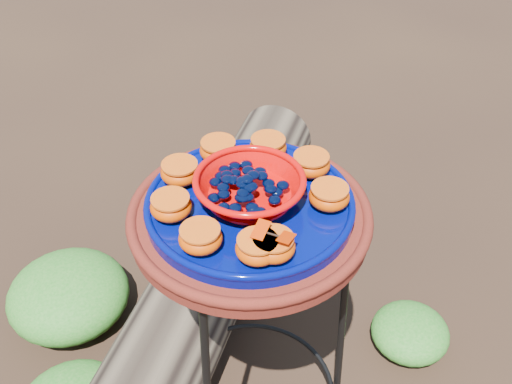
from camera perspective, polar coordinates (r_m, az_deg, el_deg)
plant_stand at (r=1.48m, az=-0.47°, el=-13.02°), size 0.44×0.44×0.70m
terracotta_saucer at (r=1.20m, az=-0.56°, el=-2.40°), size 0.45×0.45×0.04m
cobalt_plate at (r=1.18m, az=-0.57°, el=-1.29°), size 0.38×0.38×0.03m
red_bowl at (r=1.16m, az=-0.58°, el=0.18°), size 0.19×0.19×0.05m
glass_gems at (r=1.13m, az=-0.59°, el=1.72°), size 0.15×0.15×0.03m
orange_half_0 at (r=1.06m, az=1.53°, el=-4.86°), size 0.07×0.07×0.04m
orange_half_1 at (r=1.16m, az=6.52°, el=-0.39°), size 0.07×0.07×0.04m
orange_half_2 at (r=1.23m, az=4.90°, el=2.46°), size 0.07×0.07×0.04m
orange_half_3 at (r=1.27m, az=1.08°, el=3.99°), size 0.07×0.07×0.04m
orange_half_4 at (r=1.27m, az=-3.37°, el=3.72°), size 0.07×0.07×0.04m
orange_half_5 at (r=1.22m, az=-6.75°, el=1.74°), size 0.07×0.07×0.04m
orange_half_6 at (r=1.14m, az=-7.57°, el=-1.31°), size 0.07×0.07×0.04m
orange_half_7 at (r=1.08m, az=-4.96°, el=-4.11°), size 0.07×0.07×0.04m
orange_half_8 at (r=1.06m, az=0.14°, el=-5.05°), size 0.07×0.07×0.04m
butterfly at (r=1.04m, az=1.56°, el=-3.77°), size 0.10×0.09×0.01m
driftwood_log at (r=1.93m, az=-4.06°, el=-6.60°), size 1.37×1.15×0.27m
foliage_right at (r=1.92m, az=13.56°, el=-11.96°), size 0.22×0.22×0.11m
foliage_back at (r=1.99m, az=-16.37°, el=-8.64°), size 0.36×0.36×0.18m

